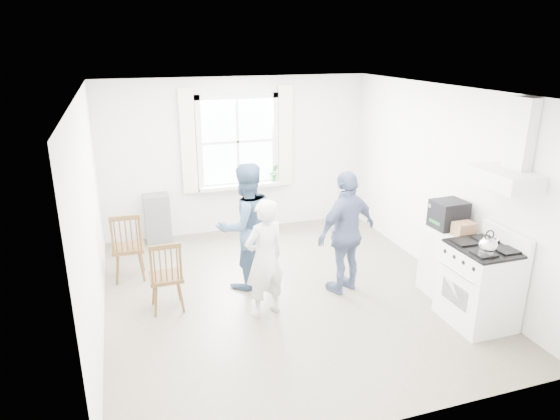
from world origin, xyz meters
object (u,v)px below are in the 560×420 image
object	(u,v)px
person_left	(265,259)
person_right	(347,232)
stereo_stack	(449,214)
person_mid	(246,226)
windsor_chair_b	(166,270)
low_cabinet	(447,262)
gas_stove	(480,284)
windsor_chair_a	(127,240)

from	to	relation	value
person_left	person_right	world-z (taller)	person_right
stereo_stack	person_mid	distance (m)	2.58
windsor_chair_b	low_cabinet	bearing A→B (deg)	-10.27
stereo_stack	windsor_chair_b	bearing A→B (deg)	170.84
low_cabinet	person_right	distance (m)	1.35
stereo_stack	windsor_chair_b	xyz separation A→B (m)	(-3.46, 0.56, -0.51)
low_cabinet	person_left	bearing A→B (deg)	174.42
gas_stove	person_mid	size ratio (longest dim) A/B	0.66
low_cabinet	person_left	world-z (taller)	person_left
windsor_chair_a	person_right	bearing A→B (deg)	-22.90
stereo_stack	person_right	bearing A→B (deg)	159.99
stereo_stack	windsor_chair_a	bearing A→B (deg)	157.97
low_cabinet	windsor_chair_b	world-z (taller)	windsor_chair_b
windsor_chair_a	person_right	xyz separation A→B (m)	(2.69, -1.14, 0.21)
low_cabinet	windsor_chair_b	xyz separation A→B (m)	(-3.47, 0.63, 0.11)
gas_stove	windsor_chair_b	size ratio (longest dim) A/B	1.21
stereo_stack	windsor_chair_b	world-z (taller)	stereo_stack
gas_stove	low_cabinet	xyz separation A→B (m)	(0.07, 0.70, -0.03)
windsor_chair_b	person_left	world-z (taller)	person_left
low_cabinet	person_right	bearing A→B (deg)	157.18
windsor_chair_a	stereo_stack	bearing A→B (deg)	-22.03
stereo_stack	person_mid	world-z (taller)	person_mid
person_mid	windsor_chair_a	bearing A→B (deg)	-36.30
windsor_chair_b	gas_stove	bearing A→B (deg)	-21.33
gas_stove	person_right	xyz separation A→B (m)	(-1.13, 1.20, 0.33)
gas_stove	person_mid	xyz separation A→B (m)	(-2.32, 1.74, 0.36)
stereo_stack	windsor_chair_b	size ratio (longest dim) A/B	0.44
windsor_chair_b	person_mid	xyz separation A→B (m)	(1.08, 0.41, 0.28)
gas_stove	windsor_chair_b	world-z (taller)	gas_stove
gas_stove	windsor_chair_a	world-z (taller)	gas_stove
gas_stove	person_mid	world-z (taller)	person_mid
stereo_stack	windsor_chair_a	distance (m)	4.21
stereo_stack	person_right	xyz separation A→B (m)	(-1.19, 0.43, -0.26)
low_cabinet	windsor_chair_a	size ratio (longest dim) A/B	0.91
person_right	person_mid	bearing A→B (deg)	-44.85
person_left	person_mid	world-z (taller)	person_mid
gas_stove	low_cabinet	size ratio (longest dim) A/B	1.24
stereo_stack	person_right	size ratio (longest dim) A/B	0.25
windsor_chair_b	person_mid	bearing A→B (deg)	20.55
person_right	windsor_chair_a	bearing A→B (deg)	-43.67
windsor_chair_a	person_right	size ratio (longest dim) A/B	0.61
person_right	stereo_stack	bearing A→B (deg)	139.22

